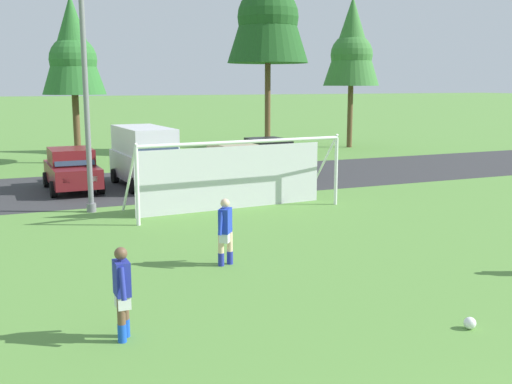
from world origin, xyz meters
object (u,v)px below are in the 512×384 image
(soccer_goal, at_px, (235,173))
(street_lamp, at_px, (91,90))
(parked_car_slot_center, at_px, (269,156))
(parked_car_slot_far_left, at_px, (72,169))
(parked_car_slot_center_left, at_px, (234,163))
(player_striker_near, at_px, (225,232))
(player_defender_far, at_px, (122,294))
(parked_car_slot_left, at_px, (145,155))
(soccer_ball, at_px, (470,323))

(soccer_goal, xyz_separation_m, street_lamp, (-4.49, 1.60, 2.84))
(soccer_goal, relative_size, parked_car_slot_center, 1.77)
(parked_car_slot_far_left, bearing_deg, parked_car_slot_center, 5.54)
(parked_car_slot_center_left, distance_m, parked_car_slot_center, 2.90)
(player_striker_near, distance_m, player_defender_far, 4.60)
(parked_car_slot_left, relative_size, parked_car_slot_center_left, 1.15)
(parked_car_slot_left, distance_m, parked_car_slot_center_left, 3.90)
(parked_car_slot_far_left, relative_size, parked_car_slot_left, 0.87)
(soccer_goal, xyz_separation_m, parked_car_slot_left, (-1.73, 6.12, 0.05))
(parked_car_slot_center_left, bearing_deg, soccer_goal, -110.67)
(soccer_goal, xyz_separation_m, player_striker_near, (-2.56, -5.98, -0.47))
(parked_car_slot_far_left, bearing_deg, parked_car_slot_center_left, -5.59)
(parked_car_slot_far_left, xyz_separation_m, parked_car_slot_center, (9.29, 0.90, 0.00))
(soccer_ball, xyz_separation_m, parked_car_slot_far_left, (-4.87, 17.61, 0.77))
(parked_car_slot_left, bearing_deg, player_defender_far, -104.28)
(soccer_ball, relative_size, parked_car_slot_left, 0.04)
(parked_car_slot_far_left, bearing_deg, soccer_ball, -74.54)
(soccer_goal, relative_size, player_striker_near, 4.59)
(parked_car_slot_far_left, height_order, parked_car_slot_left, parked_car_slot_left)
(parked_car_slot_far_left, distance_m, parked_car_slot_center_left, 6.88)
(parked_car_slot_far_left, height_order, parked_car_slot_center, same)
(soccer_goal, distance_m, parked_car_slot_left, 6.36)
(parked_car_slot_center_left, height_order, parked_car_slot_center, same)
(player_striker_near, relative_size, parked_car_slot_center_left, 0.38)
(soccer_ball, xyz_separation_m, soccer_goal, (-0.13, 11.36, 1.18))
(soccer_ball, height_order, parked_car_slot_far_left, parked_car_slot_far_left)
(player_striker_near, xyz_separation_m, street_lamp, (-1.93, 7.58, 3.31))
(player_striker_near, relative_size, parked_car_slot_center, 0.39)
(soccer_goal, xyz_separation_m, parked_car_slot_far_left, (-4.74, 6.25, -0.42))
(soccer_goal, relative_size, parked_car_slot_far_left, 1.77)
(parked_car_slot_left, bearing_deg, parked_car_slot_center, 9.30)
(player_defender_far, xyz_separation_m, parked_car_slot_left, (3.94, 15.49, 0.52))
(parked_car_slot_far_left, bearing_deg, soccer_goal, -52.80)
(player_striker_near, height_order, street_lamp, street_lamp)
(player_striker_near, bearing_deg, street_lamp, 104.28)
(player_defender_far, relative_size, parked_car_slot_far_left, 0.39)
(soccer_ball, relative_size, soccer_goal, 0.03)
(soccer_ball, distance_m, parked_car_slot_far_left, 18.28)
(soccer_ball, distance_m, parked_car_slot_center, 19.04)
(parked_car_slot_far_left, relative_size, parked_car_slot_center, 1.00)
(soccer_goal, xyz_separation_m, parked_car_slot_center_left, (2.10, 5.58, -0.42))
(soccer_goal, bearing_deg, player_defender_far, -121.21)
(parked_car_slot_center_left, bearing_deg, parked_car_slot_left, 171.97)
(player_defender_far, height_order, street_lamp, street_lamp)
(soccer_goal, distance_m, street_lamp, 5.55)
(player_striker_near, height_order, parked_car_slot_center_left, parked_car_slot_center_left)
(player_defender_far, xyz_separation_m, parked_car_slot_far_left, (0.94, 15.61, 0.05))
(parked_car_slot_left, bearing_deg, soccer_ball, -83.92)
(player_defender_far, xyz_separation_m, parked_car_slot_center, (10.22, 16.51, 0.05))
(parked_car_slot_center, bearing_deg, soccer_ball, -103.43)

